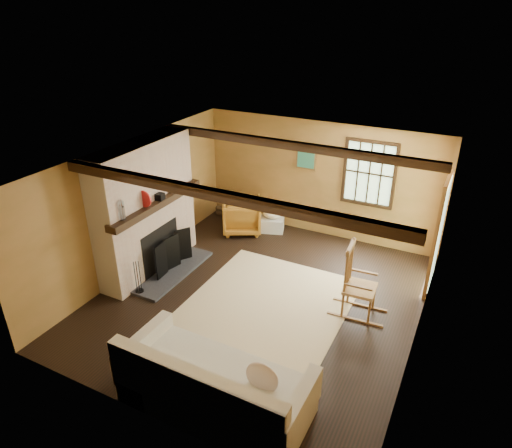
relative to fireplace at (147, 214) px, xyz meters
The scene contains 10 objects.
ground 2.49m from the fireplace, ahead, with size 5.50×5.50×0.00m, color black.
room_envelope 2.52m from the fireplace, ahead, with size 5.02×5.52×2.44m.
fireplace is the anchor object (origin of this frame).
rug 2.67m from the fireplace, ahead, with size 2.50×3.00×0.01m, color beige.
rocking_chair 3.82m from the fireplace, ahead, with size 0.91×0.53×1.22m.
sofa 3.69m from the fireplace, 39.84° to the right, with size 2.34×1.06×0.94m.
firewood_pile 2.73m from the fireplace, 86.23° to the left, with size 0.61×0.11×0.22m.
laundry_basket 2.89m from the fireplace, 60.25° to the left, with size 0.50×0.38×0.30m, color silver.
basket_pillow 2.82m from the fireplace, 60.25° to the left, with size 0.39×0.32×0.20m, color white.
armchair 2.32m from the fireplace, 69.27° to the left, with size 0.79×0.81×0.74m, color #BF6026.
Camera 1 is at (2.81, -5.65, 4.53)m, focal length 32.00 mm.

